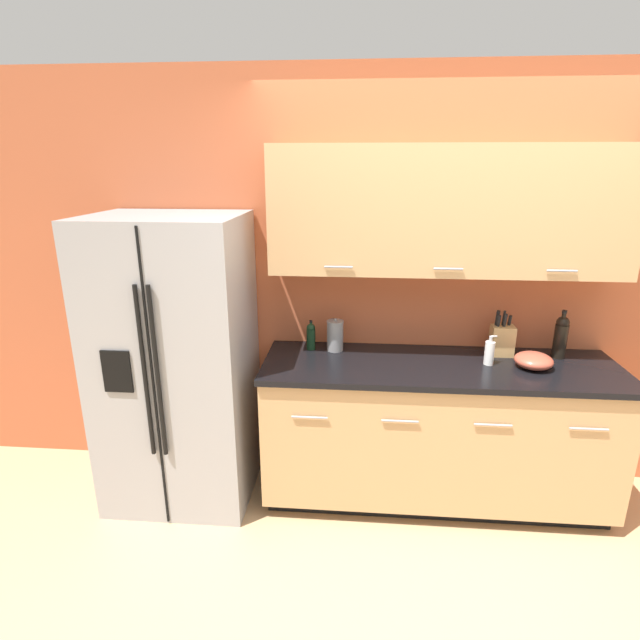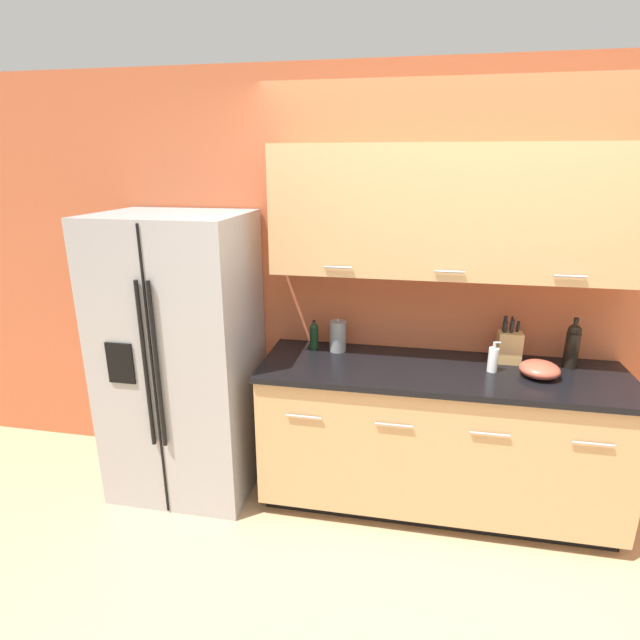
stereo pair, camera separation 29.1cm
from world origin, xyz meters
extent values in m
plane|color=tan|center=(0.00, 0.00, 0.00)|extent=(14.00, 14.00, 0.00)
cube|color=#BC5B38|center=(0.00, 1.13, 1.30)|extent=(10.00, 0.05, 2.60)
cube|color=tan|center=(-0.12, 0.94, 1.79)|extent=(2.02, 0.32, 0.72)
cylinder|color=#99999E|center=(-0.73, 0.77, 1.49)|extent=(0.16, 0.01, 0.01)
cylinder|color=#99999E|center=(-0.12, 0.77, 1.49)|extent=(0.16, 0.01, 0.01)
cylinder|color=#99999E|center=(0.49, 0.77, 1.49)|extent=(0.16, 0.01, 0.01)
cube|color=black|center=(-0.12, 0.82, 0.04)|extent=(2.02, 0.54, 0.09)
cube|color=tan|center=(-0.12, 0.78, 0.49)|extent=(2.06, 0.62, 0.79)
cube|color=black|center=(-0.12, 0.77, 0.90)|extent=(2.09, 0.64, 0.03)
cylinder|color=#99999E|center=(-0.86, 0.46, 0.71)|extent=(0.20, 0.01, 0.01)
cylinder|color=#99999E|center=(-0.37, 0.46, 0.71)|extent=(0.20, 0.01, 0.01)
cylinder|color=#99999E|center=(0.13, 0.46, 0.71)|extent=(0.20, 0.01, 0.01)
cylinder|color=#99999E|center=(0.62, 0.46, 0.71)|extent=(0.20, 0.01, 0.01)
cube|color=#9E9EA0|center=(-1.70, 0.74, 0.89)|extent=(0.87, 0.70, 1.77)
cube|color=black|center=(-1.70, 0.39, 0.89)|extent=(0.01, 0.01, 1.74)
cylinder|color=black|center=(-1.74, 0.37, 0.98)|extent=(0.02, 0.02, 0.98)
cylinder|color=black|center=(-1.67, 0.37, 0.98)|extent=(0.02, 0.02, 0.98)
cube|color=black|center=(-1.90, 0.38, 0.98)|extent=(0.16, 0.01, 0.24)
cube|color=tan|center=(0.27, 0.95, 1.01)|extent=(0.14, 0.10, 0.19)
cylinder|color=black|center=(0.23, 0.97, 1.15)|extent=(0.02, 0.04, 0.10)
cylinder|color=black|center=(0.23, 0.94, 1.14)|extent=(0.02, 0.04, 0.07)
cylinder|color=black|center=(0.27, 0.97, 1.15)|extent=(0.01, 0.03, 0.09)
cylinder|color=black|center=(0.27, 0.94, 1.15)|extent=(0.02, 0.04, 0.09)
cylinder|color=black|center=(0.31, 0.97, 1.14)|extent=(0.02, 0.03, 0.07)
cylinder|color=black|center=(0.60, 0.94, 1.02)|extent=(0.08, 0.08, 0.21)
sphere|color=black|center=(0.60, 0.94, 1.14)|extent=(0.07, 0.07, 0.07)
cylinder|color=black|center=(0.60, 0.94, 1.16)|extent=(0.03, 0.03, 0.07)
cylinder|color=black|center=(0.60, 0.94, 1.21)|extent=(0.03, 0.03, 0.02)
cylinder|color=white|center=(0.16, 0.79, 0.99)|extent=(0.06, 0.06, 0.14)
cylinder|color=#B2B2B5|center=(0.16, 0.79, 1.08)|extent=(0.02, 0.02, 0.04)
cylinder|color=#B2B2B5|center=(0.18, 0.79, 1.09)|extent=(0.03, 0.01, 0.01)
cylinder|color=black|center=(-0.90, 0.96, 0.99)|extent=(0.06, 0.06, 0.13)
sphere|color=black|center=(-0.90, 0.96, 1.06)|extent=(0.05, 0.05, 0.05)
cylinder|color=black|center=(-0.90, 0.96, 1.07)|extent=(0.02, 0.02, 0.05)
cylinder|color=black|center=(-0.90, 0.96, 1.10)|extent=(0.02, 0.02, 0.01)
cylinder|color=gray|center=(-0.75, 0.95, 1.01)|extent=(0.10, 0.10, 0.18)
cylinder|color=gray|center=(-0.75, 0.95, 1.11)|extent=(0.11, 0.11, 0.01)
sphere|color=gray|center=(-0.75, 0.95, 1.12)|extent=(0.02, 0.02, 0.02)
ellipsoid|color=#B24C38|center=(0.40, 0.76, 0.96)|extent=(0.21, 0.21, 0.09)
camera|label=1|loc=(-0.60, -1.99, 2.05)|focal=28.00mm
camera|label=2|loc=(-0.31, -1.95, 2.05)|focal=28.00mm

